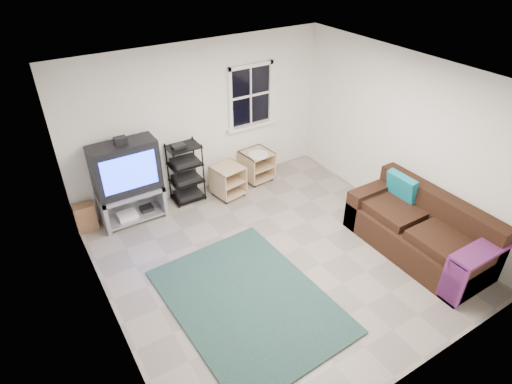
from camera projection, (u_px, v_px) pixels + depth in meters
room at (251, 100)px, 7.43m from camera, size 4.60×4.62×4.60m
tv_unit at (127, 176)px, 6.57m from camera, size 0.99×0.50×1.46m
av_rack at (186, 176)px, 7.23m from camera, size 0.53×0.39×1.06m
side_table_left at (227, 179)px, 7.45m from camera, size 0.55×0.55×0.57m
side_table_right at (256, 163)px, 7.88m from camera, size 0.55×0.56×0.59m
sofa at (420, 232)px, 6.16m from camera, size 0.93×2.10×0.96m
shag_rug at (248, 300)px, 5.48m from camera, size 1.90×2.54×0.03m
paper_bag at (86, 217)px, 6.65m from camera, size 0.32×0.22×0.44m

